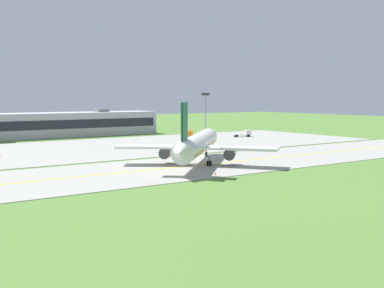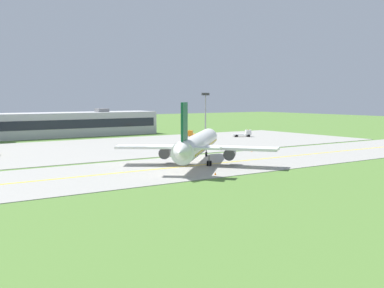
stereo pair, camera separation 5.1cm
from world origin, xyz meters
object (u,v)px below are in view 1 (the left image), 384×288
(service_truck_fuel, at_px, (244,134))
(airplane_lead, at_px, (197,144))
(service_truck_catering, at_px, (190,134))
(apron_light_mast, at_px, (205,112))

(service_truck_fuel, bearing_deg, airplane_lead, -138.63)
(airplane_lead, bearing_deg, service_truck_fuel, 41.37)
(airplane_lead, xyz_separation_m, service_truck_fuel, (52.32, 46.08, -2.95))
(service_truck_fuel, height_order, service_truck_catering, same)
(service_truck_fuel, distance_m, service_truck_catering, 18.44)
(airplane_lead, height_order, apron_light_mast, apron_light_mast)
(apron_light_mast, bearing_deg, service_truck_catering, 64.54)
(service_truck_catering, relative_size, apron_light_mast, 0.42)
(airplane_lead, distance_m, service_truck_catering, 66.03)
(airplane_lead, height_order, service_truck_fuel, airplane_lead)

